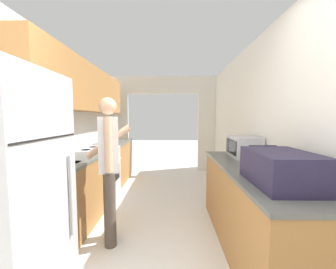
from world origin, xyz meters
The scene contains 11 objects.
wall_left centered at (-1.33, 2.09, 1.54)m, with size 0.38×6.94×2.50m.
wall_right centered at (1.41, 1.67, 1.25)m, with size 0.06×6.94×2.50m.
wall_far_with_doorway centered at (0.00, 4.57, 1.46)m, with size 3.16×0.06×2.50m.
counter_left centered at (-1.08, 2.64, 0.45)m, with size 0.62×3.30×0.90m.
counter_right centered at (1.08, 1.26, 0.45)m, with size 0.62×2.10×0.90m.
refrigerator centered at (-1.02, 0.59, 0.89)m, with size 0.73×0.79×1.77m.
range_oven centered at (-1.07, 2.61, 0.45)m, with size 0.66×0.77×1.04m.
person centered at (-0.48, 1.37, 0.88)m, with size 0.53×0.44×1.64m.
suitcase centered at (1.08, 0.71, 1.03)m, with size 0.42×0.65×0.27m.
microwave centered at (1.19, 1.86, 1.04)m, with size 0.34×0.52×0.28m.
knife centered at (-1.15, 3.25, 0.90)m, with size 0.12×0.30×0.02m.
Camera 1 is at (0.22, -0.89, 1.42)m, focal length 22.00 mm.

